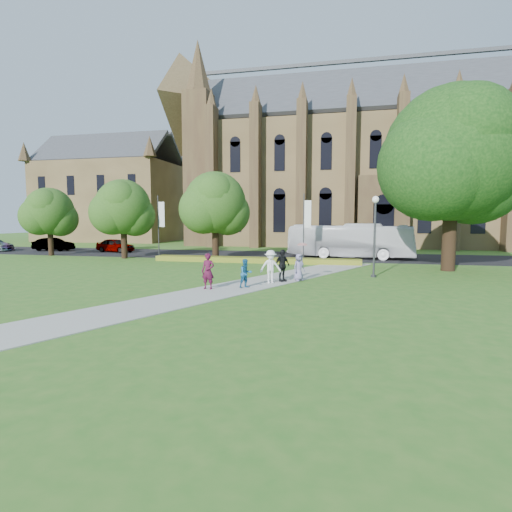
% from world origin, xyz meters
% --- Properties ---
extents(ground, '(160.00, 160.00, 0.00)m').
position_xyz_m(ground, '(0.00, 0.00, 0.00)').
color(ground, '#2E691F').
rests_on(ground, ground).
extents(road, '(160.00, 10.00, 0.02)m').
position_xyz_m(road, '(0.00, 20.00, 0.01)').
color(road, black).
rests_on(road, ground).
extents(footpath, '(15.58, 28.54, 0.04)m').
position_xyz_m(footpath, '(0.00, 1.00, 0.02)').
color(footpath, '#B2B2A8').
rests_on(footpath, ground).
extents(flower_hedge, '(18.00, 1.40, 0.45)m').
position_xyz_m(flower_hedge, '(-2.00, 13.20, 0.23)').
color(flower_hedge, '#A98E21').
rests_on(flower_hedge, ground).
extents(cathedral, '(52.60, 18.25, 28.00)m').
position_xyz_m(cathedral, '(10.00, 39.73, 12.98)').
color(cathedral, olive).
rests_on(cathedral, ground).
extents(building_west, '(22.00, 14.00, 18.30)m').
position_xyz_m(building_west, '(-34.00, 42.00, 9.21)').
color(building_west, olive).
rests_on(building_west, ground).
extents(streetlamp, '(0.44, 0.44, 5.24)m').
position_xyz_m(streetlamp, '(7.50, 6.50, 3.30)').
color(streetlamp, '#38383D').
rests_on(streetlamp, ground).
extents(large_tree, '(9.60, 9.60, 13.20)m').
position_xyz_m(large_tree, '(13.00, 11.00, 8.37)').
color(large_tree, '#332114').
rests_on(large_tree, ground).
extents(street_tree_0, '(5.20, 5.20, 7.50)m').
position_xyz_m(street_tree_0, '(-15.00, 14.00, 4.87)').
color(street_tree_0, '#332114').
rests_on(street_tree_0, ground).
extents(street_tree_1, '(5.60, 5.60, 8.05)m').
position_xyz_m(street_tree_1, '(-6.00, 14.50, 5.22)').
color(street_tree_1, '#332114').
rests_on(street_tree_1, ground).
extents(street_tree_2, '(4.80, 4.80, 6.95)m').
position_xyz_m(street_tree_2, '(-24.00, 15.00, 4.53)').
color(street_tree_2, '#332114').
rests_on(street_tree_2, ground).
extents(banner_pole_0, '(0.70, 0.10, 6.00)m').
position_xyz_m(banner_pole_0, '(2.11, 15.20, 3.39)').
color(banner_pole_0, '#38383D').
rests_on(banner_pole_0, ground).
extents(banner_pole_1, '(0.70, 0.10, 6.00)m').
position_xyz_m(banner_pole_1, '(-11.89, 15.20, 3.39)').
color(banner_pole_1, '#38383D').
rests_on(banner_pole_1, ground).
extents(tour_coach, '(12.18, 4.55, 3.31)m').
position_xyz_m(tour_coach, '(6.09, 18.94, 1.68)').
color(tour_coach, white).
rests_on(tour_coach, road).
extents(car_0, '(4.77, 2.65, 1.53)m').
position_xyz_m(car_0, '(-19.81, 20.09, 0.79)').
color(car_0, gray).
rests_on(car_0, road).
extents(car_1, '(4.73, 2.00, 1.52)m').
position_xyz_m(car_1, '(-27.88, 20.02, 0.78)').
color(car_1, gray).
rests_on(car_1, road).
extents(pedestrian_0, '(0.73, 0.50, 1.93)m').
position_xyz_m(pedestrian_0, '(-1.45, -0.29, 1.01)').
color(pedestrian_0, '#4B112C').
rests_on(pedestrian_0, footpath).
extents(pedestrian_1, '(0.96, 0.97, 1.58)m').
position_xyz_m(pedestrian_1, '(0.42, 0.55, 0.83)').
color(pedestrian_1, '#1B5A88').
rests_on(pedestrian_1, footpath).
extents(pedestrian_2, '(1.42, 1.13, 1.93)m').
position_xyz_m(pedestrian_2, '(1.43, 2.47, 1.00)').
color(pedestrian_2, white).
rests_on(pedestrian_2, footpath).
extents(pedestrian_3, '(1.08, 1.17, 1.93)m').
position_xyz_m(pedestrian_3, '(2.00, 3.15, 1.00)').
color(pedestrian_3, black).
rests_on(pedestrian_3, footpath).
extents(pedestrian_4, '(0.93, 0.94, 1.63)m').
position_xyz_m(pedestrian_4, '(2.94, 3.77, 0.86)').
color(pedestrian_4, gray).
rests_on(pedestrian_4, footpath).
extents(parasol, '(0.74, 0.74, 0.58)m').
position_xyz_m(parasol, '(3.12, 3.87, 1.96)').
color(parasol, '#CE91AA').
rests_on(parasol, pedestrian_4).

